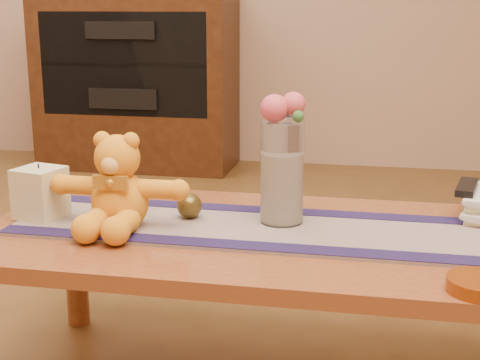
% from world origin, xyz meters
% --- Properties ---
extents(coffee_table_top, '(1.40, 0.70, 0.04)m').
position_xyz_m(coffee_table_top, '(0.00, 0.00, 0.43)').
color(coffee_table_top, brown).
rests_on(coffee_table_top, floor).
extents(table_leg_bl, '(0.07, 0.07, 0.41)m').
position_xyz_m(table_leg_bl, '(-0.64, 0.29, 0.21)').
color(table_leg_bl, brown).
rests_on(table_leg_bl, floor).
extents(persian_runner, '(1.20, 0.35, 0.01)m').
position_xyz_m(persian_runner, '(-0.02, 0.01, 0.45)').
color(persian_runner, '#1E1B4C').
rests_on(persian_runner, coffee_table_top).
extents(runner_border_near, '(1.20, 0.06, 0.00)m').
position_xyz_m(runner_border_near, '(-0.03, -0.13, 0.46)').
color(runner_border_near, '#1B143E').
rests_on(runner_border_near, persian_runner).
extents(runner_border_far, '(1.20, 0.06, 0.00)m').
position_xyz_m(runner_border_far, '(-0.02, 0.16, 0.46)').
color(runner_border_far, '#1B143E').
rests_on(runner_border_far, persian_runner).
extents(teddy_bear, '(0.34, 0.28, 0.23)m').
position_xyz_m(teddy_bear, '(-0.35, -0.04, 0.57)').
color(teddy_bear, orange).
rests_on(teddy_bear, persian_runner).
extents(pillar_candle, '(0.13, 0.13, 0.13)m').
position_xyz_m(pillar_candle, '(-0.58, -0.02, 0.52)').
color(pillar_candle, beige).
rests_on(pillar_candle, persian_runner).
extents(candle_wick, '(0.00, 0.00, 0.01)m').
position_xyz_m(candle_wick, '(-0.58, -0.02, 0.60)').
color(candle_wick, black).
rests_on(candle_wick, pillar_candle).
extents(glass_vase, '(0.11, 0.11, 0.26)m').
position_xyz_m(glass_vase, '(0.05, 0.06, 0.59)').
color(glass_vase, silver).
rests_on(glass_vase, persian_runner).
extents(potpourri_fill, '(0.09, 0.09, 0.18)m').
position_xyz_m(potpourri_fill, '(0.05, 0.06, 0.55)').
color(potpourri_fill, beige).
rests_on(potpourri_fill, glass_vase).
extents(rose_left, '(0.07, 0.07, 0.07)m').
position_xyz_m(rose_left, '(0.03, 0.05, 0.75)').
color(rose_left, '#D24A58').
rests_on(rose_left, glass_vase).
extents(rose_right, '(0.06, 0.06, 0.06)m').
position_xyz_m(rose_right, '(0.07, 0.07, 0.76)').
color(rose_right, '#D24A58').
rests_on(rose_right, glass_vase).
extents(blue_flower_back, '(0.04, 0.04, 0.04)m').
position_xyz_m(blue_flower_back, '(0.06, 0.10, 0.75)').
color(blue_flower_back, '#444D95').
rests_on(blue_flower_back, glass_vase).
extents(blue_flower_side, '(0.04, 0.04, 0.04)m').
position_xyz_m(blue_flower_side, '(0.02, 0.08, 0.74)').
color(blue_flower_side, '#444D95').
rests_on(blue_flower_side, glass_vase).
extents(leaf_sprig, '(0.03, 0.03, 0.03)m').
position_xyz_m(leaf_sprig, '(0.09, 0.04, 0.74)').
color(leaf_sprig, '#33662D').
rests_on(leaf_sprig, glass_vase).
extents(bronze_ball, '(0.09, 0.09, 0.07)m').
position_xyz_m(bronze_ball, '(-0.19, 0.05, 0.49)').
color(bronze_ball, '#4B3E19').
rests_on(bronze_ball, persian_runner).
extents(book_bottom, '(0.20, 0.25, 0.02)m').
position_xyz_m(book_bottom, '(0.52, 0.22, 0.46)').
color(book_bottom, '#FAEFC1').
rests_on(book_bottom, coffee_table_top).
extents(book_lower, '(0.22, 0.26, 0.02)m').
position_xyz_m(book_lower, '(0.52, 0.22, 0.48)').
color(book_lower, '#FAEFC1').
rests_on(book_lower, book_bottom).
extents(book_upper, '(0.19, 0.24, 0.02)m').
position_xyz_m(book_upper, '(0.51, 0.23, 0.50)').
color(book_upper, '#FAEFC1').
rests_on(book_upper, book_lower).
extents(book_top, '(0.22, 0.26, 0.02)m').
position_xyz_m(book_top, '(0.52, 0.22, 0.52)').
color(book_top, '#FAEFC1').
rests_on(book_top, book_upper).
extents(tv_remote, '(0.08, 0.17, 0.02)m').
position_xyz_m(tv_remote, '(0.52, 0.22, 0.54)').
color(tv_remote, black).
rests_on(tv_remote, book_top).
extents(amber_dish, '(0.13, 0.13, 0.03)m').
position_xyz_m(amber_dish, '(0.49, -0.28, 0.46)').
color(amber_dish, '#BF5914').
rests_on(amber_dish, coffee_table_top).
extents(media_cabinet, '(1.20, 0.50, 1.10)m').
position_xyz_m(media_cabinet, '(-1.20, 2.48, 0.55)').
color(media_cabinet, black).
rests_on(media_cabinet, floor).
extents(cabinet_cavity, '(1.02, 0.03, 0.61)m').
position_xyz_m(cabinet_cavity, '(-1.20, 2.25, 0.66)').
color(cabinet_cavity, black).
rests_on(cabinet_cavity, media_cabinet).
extents(cabinet_shelf, '(1.02, 0.20, 0.02)m').
position_xyz_m(cabinet_shelf, '(-1.20, 2.33, 0.66)').
color(cabinet_shelf, black).
rests_on(cabinet_shelf, media_cabinet).
extents(stereo_upper, '(0.42, 0.28, 0.10)m').
position_xyz_m(stereo_upper, '(-1.20, 2.35, 0.86)').
color(stereo_upper, black).
rests_on(stereo_upper, media_cabinet).
extents(stereo_lower, '(0.42, 0.28, 0.12)m').
position_xyz_m(stereo_lower, '(-1.20, 2.35, 0.46)').
color(stereo_lower, black).
rests_on(stereo_lower, media_cabinet).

